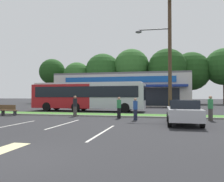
# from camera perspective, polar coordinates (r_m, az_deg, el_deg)

# --- Properties ---
(ground_plane) EXTENTS (240.00, 240.00, 0.00)m
(ground_plane) POSITION_cam_1_polar(r_m,az_deg,el_deg) (6.95, -26.00, -15.74)
(ground_plane) COLOR #262628
(grass_median) EXTENTS (56.00, 2.20, 0.12)m
(grass_median) POSITION_cam_1_polar(r_m,az_deg,el_deg) (19.78, 0.52, -6.13)
(grass_median) COLOR #427A2D
(grass_median) RESTS_ON ground_plane
(curb_lip) EXTENTS (56.00, 0.24, 0.12)m
(curb_lip) POSITION_cam_1_polar(r_m,az_deg,el_deg) (18.59, -0.29, -6.45)
(curb_lip) COLOR gray
(curb_lip) RESTS_ON ground_plane
(parking_stripe_0) EXTENTS (0.12, 4.80, 0.01)m
(parking_stripe_0) POSITION_cam_1_polar(r_m,az_deg,el_deg) (14.77, -24.11, -7.93)
(parking_stripe_0) COLOR silver
(parking_stripe_0) RESTS_ON ground_plane
(parking_stripe_1) EXTENTS (0.12, 4.80, 0.01)m
(parking_stripe_1) POSITION_cam_1_polar(r_m,az_deg,el_deg) (14.34, -12.00, -8.21)
(parking_stripe_1) COLOR silver
(parking_stripe_1) RESTS_ON ground_plane
(parking_stripe_2) EXTENTS (0.12, 4.80, 0.01)m
(parking_stripe_2) POSITION_cam_1_polar(r_m,az_deg,el_deg) (10.93, -2.38, -10.45)
(parking_stripe_2) COLOR silver
(parking_stripe_2) RESTS_ON ground_plane
(lot_arrow) EXTENTS (0.70, 1.60, 0.01)m
(lot_arrow) POSITION_cam_1_polar(r_m,az_deg,el_deg) (8.50, -24.98, -13.02)
(lot_arrow) COLOR beige
(lot_arrow) RESTS_ON ground_plane
(storefront_building) EXTENTS (22.68, 14.67, 5.59)m
(storefront_building) POSITION_cam_1_polar(r_m,az_deg,el_deg) (42.51, 3.29, 0.20)
(storefront_building) COLOR beige
(storefront_building) RESTS_ON ground_plane
(tree_far_left) EXTENTS (6.24, 6.24, 10.71)m
(tree_far_left) POSITION_cam_1_polar(r_m,az_deg,el_deg) (56.59, -14.99, 4.73)
(tree_far_left) COLOR #473323
(tree_far_left) RESTS_ON ground_plane
(tree_left) EXTENTS (6.32, 6.32, 9.53)m
(tree_left) POSITION_cam_1_polar(r_m,az_deg,el_deg) (52.76, -8.90, 3.81)
(tree_left) COLOR #473323
(tree_left) RESTS_ON ground_plane
(tree_mid_left) EXTENTS (8.05, 8.05, 11.38)m
(tree_mid_left) POSITION_cam_1_polar(r_m,az_deg,el_deg) (51.47, -2.34, 5.03)
(tree_mid_left) COLOR #473323
(tree_mid_left) RESTS_ON ground_plane
(tree_mid) EXTENTS (7.84, 7.84, 12.15)m
(tree_mid) POSITION_cam_1_polar(r_m,az_deg,el_deg) (50.21, 4.98, 6.19)
(tree_mid) COLOR #473323
(tree_mid) RESTS_ON ground_plane
(tree_mid_right) EXTENTS (8.32, 8.32, 11.77)m
(tree_mid_right) POSITION_cam_1_polar(r_m,az_deg,el_deg) (49.24, 13.92, 5.64)
(tree_mid_right) COLOR #473323
(tree_mid_right) RESTS_ON ground_plane
(tree_right) EXTENTS (8.32, 8.32, 11.25)m
(tree_right) POSITION_cam_1_polar(r_m,az_deg,el_deg) (51.88, 19.49, 4.76)
(tree_right) COLOR #473323
(tree_right) RESTS_ON ground_plane
(tree_far_right) EXTENTS (7.69, 7.69, 11.64)m
(tree_far_right) POSITION_cam_1_polar(r_m,az_deg,el_deg) (52.20, 26.66, 5.55)
(tree_far_right) COLOR #473323
(tree_far_right) RESTS_ON ground_plane
(utility_pole) EXTENTS (3.03, 2.40, 10.27)m
(utility_pole) POSITION_cam_1_polar(r_m,az_deg,el_deg) (19.60, 14.12, 9.78)
(utility_pole) COLOR #4C3826
(utility_pole) RESTS_ON ground_plane
(city_bus) EXTENTS (13.05, 2.84, 3.25)m
(city_bus) POSITION_cam_1_polar(r_m,az_deg,el_deg) (25.74, -6.16, -1.18)
(city_bus) COLOR #AD191E
(city_bus) RESTS_ON ground_plane
(bus_stop_bench) EXTENTS (1.60, 0.45, 0.95)m
(bus_stop_bench) POSITION_cam_1_polar(r_m,az_deg,el_deg) (21.96, -24.90, -4.37)
(bus_stop_bench) COLOR brown
(bus_stop_bench) RESTS_ON ground_plane
(car_2) EXTENTS (1.96, 4.34, 1.49)m
(car_2) POSITION_cam_1_polar(r_m,az_deg,el_deg) (14.42, 17.76, -5.09)
(car_2) COLOR #B7B7BC
(car_2) RESTS_ON ground_plane
(car_3) EXTENTS (4.79, 1.91, 1.53)m
(car_3) POSITION_cam_1_polar(r_m,az_deg,el_deg) (31.57, -6.15, -2.95)
(car_3) COLOR #B7B7BC
(car_3) RESTS_ON ground_plane
(pedestrian_near_bench) EXTENTS (0.35, 0.35, 1.75)m
(pedestrian_near_bench) POSITION_cam_1_polar(r_m,az_deg,el_deg) (17.17, 23.82, -4.03)
(pedestrian_near_bench) COLOR #47423D
(pedestrian_near_bench) RESTS_ON ground_plane
(pedestrian_by_pole) EXTENTS (0.35, 0.35, 1.76)m
(pedestrian_by_pole) POSITION_cam_1_polar(r_m,az_deg,el_deg) (19.14, -9.40, -3.81)
(pedestrian_by_pole) COLOR #47423D
(pedestrian_by_pole) RESTS_ON ground_plane
(pedestrian_mid) EXTENTS (0.33, 0.33, 1.66)m
(pedestrian_mid) POSITION_cam_1_polar(r_m,az_deg,el_deg) (17.37, 1.79, -4.26)
(pedestrian_mid) COLOR black
(pedestrian_mid) RESTS_ON ground_plane
(pedestrian_far) EXTENTS (0.32, 0.32, 1.59)m
(pedestrian_far) POSITION_cam_1_polar(r_m,az_deg,el_deg) (16.19, 5.99, -4.59)
(pedestrian_far) COLOR #1E2338
(pedestrian_far) RESTS_ON ground_plane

